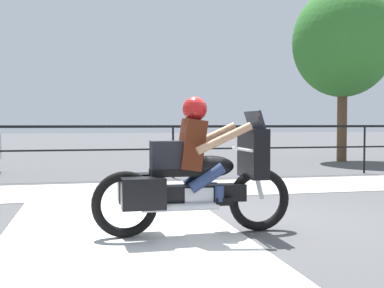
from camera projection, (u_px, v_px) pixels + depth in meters
ground_plane at (245, 222)px, 6.37m from camera, size 120.00×120.00×0.00m
sidewalk_band at (190, 188)px, 9.68m from camera, size 44.00×2.40×0.01m
crosswalk_band at (121, 231)px, 5.81m from camera, size 2.78×6.00×0.01m
fence_railing at (173, 137)px, 11.46m from camera, size 36.00×0.05×1.26m
motorcycle at (194, 174)px, 5.65m from camera, size 2.38×0.76×1.62m
tree_behind_sign at (343, 42)px, 16.47m from camera, size 3.44×3.44×6.00m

